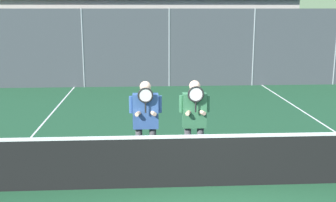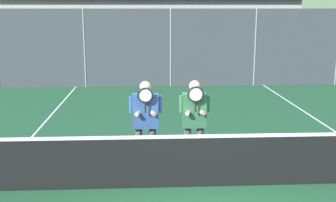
# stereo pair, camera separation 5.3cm
# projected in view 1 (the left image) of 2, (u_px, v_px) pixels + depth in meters

# --- Properties ---
(ground_plane) EXTENTS (120.00, 120.00, 0.00)m
(ground_plane) POSITION_uv_depth(u_px,v_px,m) (205.00, 186.00, 7.30)
(ground_plane) COLOR #1E4C2D
(hill_distant) EXTENTS (123.82, 68.79, 24.08)m
(hill_distant) POSITION_uv_depth(u_px,v_px,m) (149.00, 29.00, 64.79)
(hill_distant) COLOR #5B7551
(hill_distant) RESTS_ON ground_plane
(clubhouse_building) EXTENTS (18.65, 5.50, 3.84)m
(clubhouse_building) POSITION_uv_depth(u_px,v_px,m) (130.00, 28.00, 24.46)
(clubhouse_building) COLOR beige
(clubhouse_building) RESTS_ON ground_plane
(fence_back) EXTENTS (20.09, 0.06, 3.02)m
(fence_back) POSITION_uv_depth(u_px,v_px,m) (169.00, 48.00, 16.41)
(fence_back) COLOR gray
(fence_back) RESTS_ON ground_plane
(tennis_net) EXTENTS (10.07, 0.09, 1.04)m
(tennis_net) POSITION_uv_depth(u_px,v_px,m) (205.00, 160.00, 7.20)
(tennis_net) COLOR gray
(tennis_net) RESTS_ON ground_plane
(court_line_left_sideline) EXTENTS (0.05, 16.00, 0.01)m
(court_line_left_sideline) POSITION_uv_depth(u_px,v_px,m) (30.00, 138.00, 10.01)
(court_line_left_sideline) COLOR white
(court_line_left_sideline) RESTS_ON ground_plane
(court_line_right_sideline) EXTENTS (0.05, 16.00, 0.01)m
(court_line_right_sideline) POSITION_uv_depth(u_px,v_px,m) (336.00, 133.00, 10.45)
(court_line_right_sideline) COLOR white
(court_line_right_sideline) RESTS_ON ground_plane
(player_leftmost) EXTENTS (0.61, 0.34, 1.71)m
(player_leftmost) POSITION_uv_depth(u_px,v_px,m) (146.00, 118.00, 7.87)
(player_leftmost) COLOR #56565B
(player_leftmost) RESTS_ON ground_plane
(player_center_left) EXTENTS (0.58, 0.34, 1.72)m
(player_center_left) POSITION_uv_depth(u_px,v_px,m) (194.00, 117.00, 7.92)
(player_center_left) COLOR #56565B
(player_center_left) RESTS_ON ground_plane
(car_far_left) EXTENTS (4.76, 2.03, 1.86)m
(car_far_left) POSITION_uv_depth(u_px,v_px,m) (18.00, 56.00, 18.62)
(car_far_left) COLOR maroon
(car_far_left) RESTS_ON ground_plane
(car_left_of_center) EXTENTS (4.19, 2.07, 1.77)m
(car_left_of_center) POSITION_uv_depth(u_px,v_px,m) (130.00, 57.00, 18.75)
(car_left_of_center) COLOR navy
(car_left_of_center) RESTS_ON ground_plane
(car_center) EXTENTS (4.78, 1.91, 1.69)m
(car_center) POSITION_uv_depth(u_px,v_px,m) (240.00, 57.00, 19.03)
(car_center) COLOR navy
(car_center) RESTS_ON ground_plane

